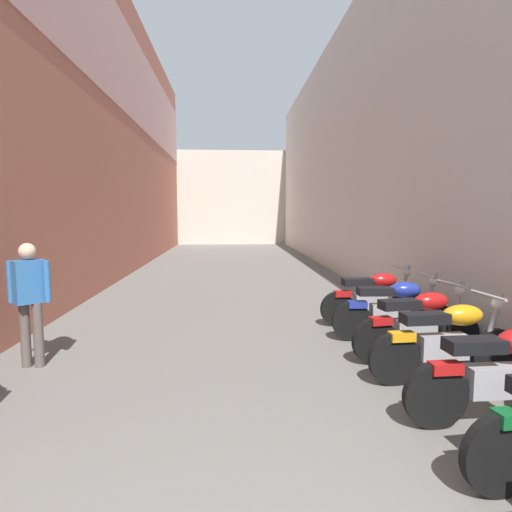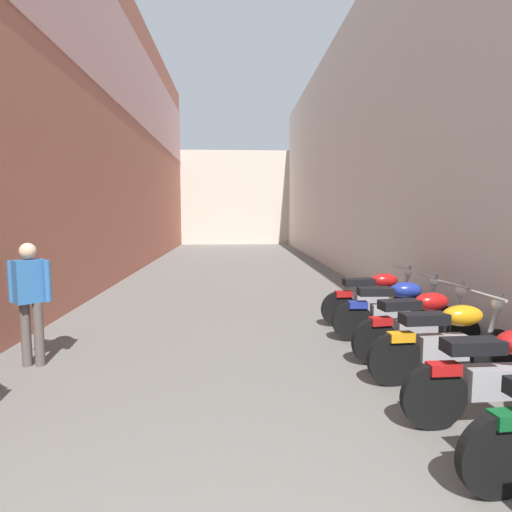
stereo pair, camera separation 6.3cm
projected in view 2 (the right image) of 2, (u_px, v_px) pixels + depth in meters
The scene contains 10 objects.
ground_plane at pixel (237, 286), 11.17m from camera, with size 41.48×41.48×0.00m, color #66635E.
building_left at pixel (119, 127), 12.48m from camera, with size 0.45×25.48×8.89m.
building_right at pixel (349, 150), 12.93m from camera, with size 0.45×25.48×7.74m.
building_far_end at pixel (235, 198), 26.51m from camera, with size 9.59×2.00×5.70m, color beige.
motorcycle_third at pixel (502, 373), 3.78m from camera, with size 1.85×0.58×1.04m.
motorcycle_fourth at pixel (447, 340), 4.75m from camera, with size 1.85×0.58×1.04m.
motorcycle_fifth at pixel (419, 323), 5.48m from camera, with size 1.84×0.58×1.04m.
motorcycle_sixth at pixel (394, 308), 6.33m from camera, with size 1.85×0.58×1.04m.
motorcycle_seventh at pixel (374, 296), 7.23m from camera, with size 1.85×0.58×1.04m.
pedestrian_further_down at pixel (30, 295), 5.24m from camera, with size 0.52×0.38×1.57m.
Camera 2 is at (-0.05, -0.29, 1.94)m, focal length 29.40 mm.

